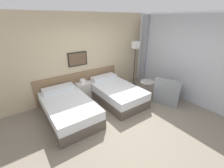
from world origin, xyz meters
name	(u,v)px	position (x,y,z in m)	size (l,w,h in m)	color
ground_plane	(124,122)	(0.00, 0.00, 0.00)	(16.00, 16.00, 0.00)	slate
wall_headboard	(85,58)	(-0.02, 2.10, 1.30)	(10.00, 0.10, 2.70)	#C6B28E
wall_window	(189,60)	(2.46, -0.10, 1.34)	(0.21, 4.57, 2.70)	white
bed_near_door	(68,109)	(-1.10, 1.07, 0.27)	(1.14, 1.96, 0.64)	brown
bed_near_window	(116,93)	(0.50, 1.07, 0.27)	(1.14, 1.96, 0.64)	brown
nightstand	(83,90)	(-0.30, 1.82, 0.29)	(0.45, 0.34, 0.69)	beige
floor_lamp	(135,50)	(1.85, 1.66, 1.43)	(0.24, 0.24, 1.73)	black
side_table	(147,86)	(1.46, 0.60, 0.42)	(0.47, 0.47, 0.60)	gray
armchair	(167,93)	(1.85, 0.06, 0.27)	(0.96, 0.97, 0.84)	gray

